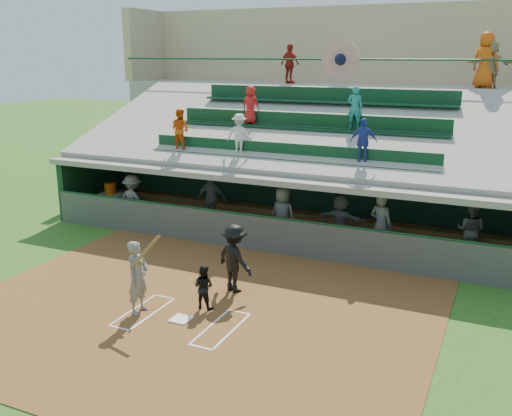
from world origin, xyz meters
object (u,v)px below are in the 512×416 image
at_px(batter_at_plate, 138,277).
at_px(water_cooler, 110,188).
at_px(white_table, 111,204).
at_px(catcher, 203,287).
at_px(home_plate, 181,319).

height_order(batter_at_plate, water_cooler, batter_at_plate).
bearing_deg(white_table, batter_at_plate, -51.46).
distance_m(batter_at_plate, catcher, 1.53).
bearing_deg(catcher, home_plate, 79.54).
xyz_separation_m(batter_at_plate, water_cooler, (-5.90, 6.48, 0.11)).
height_order(home_plate, batter_at_plate, batter_at_plate).
bearing_deg(catcher, white_table, -37.70).
xyz_separation_m(batter_at_plate, catcher, (1.24, 0.83, -0.34)).
xyz_separation_m(catcher, water_cooler, (-7.14, 5.66, 0.46)).
xyz_separation_m(batter_at_plate, white_table, (-5.91, 6.50, -0.47)).
relative_size(home_plate, catcher, 0.41).
relative_size(home_plate, white_table, 0.50).
bearing_deg(catcher, water_cooler, -37.68).
height_order(home_plate, catcher, catcher).
distance_m(catcher, white_table, 9.13).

